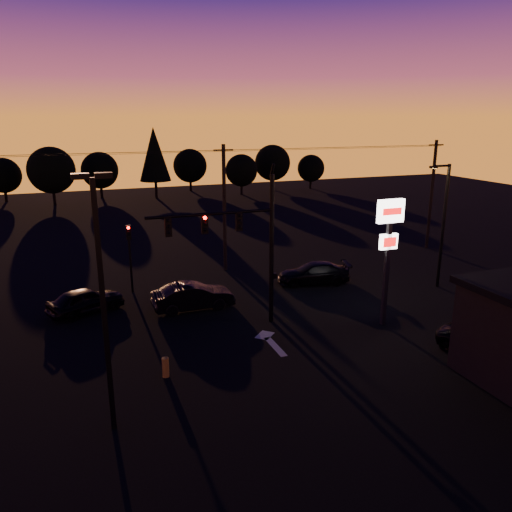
{
  "coord_description": "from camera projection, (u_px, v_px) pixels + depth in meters",
  "views": [
    {
      "loc": [
        -8.22,
        -19.46,
        10.84
      ],
      "look_at": [
        1.0,
        5.0,
        3.5
      ],
      "focal_mm": 35.0,
      "sensor_mm": 36.0,
      "label": 1
    }
  ],
  "objects": [
    {
      "name": "ground",
      "position": [
        274.0,
        357.0,
        23.26
      ],
      "size": [
        120.0,
        120.0,
        0.0
      ],
      "primitive_type": "plane",
      "color": "black",
      "rests_on": "ground"
    },
    {
      "name": "lane_arrow",
      "position": [
        270.0,
        341.0,
        24.93
      ],
      "size": [
        1.2,
        3.1,
        0.01
      ],
      "color": "beige",
      "rests_on": "ground"
    },
    {
      "name": "traffic_signal_mast",
      "position": [
        243.0,
        236.0,
        25.48
      ],
      "size": [
        6.79,
        0.52,
        8.58
      ],
      "color": "black",
      "rests_on": "ground"
    },
    {
      "name": "secondary_signal",
      "position": [
        130.0,
        249.0,
        31.13
      ],
      "size": [
        0.3,
        0.31,
        4.35
      ],
      "color": "black",
      "rests_on": "ground"
    },
    {
      "name": "parking_lot_light",
      "position": [
        102.0,
        290.0,
        16.58
      ],
      "size": [
        1.25,
        0.3,
        9.14
      ],
      "color": "black",
      "rests_on": "ground"
    },
    {
      "name": "pylon_sign",
      "position": [
        389.0,
        236.0,
        25.65
      ],
      "size": [
        1.5,
        0.28,
        6.8
      ],
      "color": "black",
      "rests_on": "ground"
    },
    {
      "name": "streetlight",
      "position": [
        443.0,
        221.0,
        31.74
      ],
      "size": [
        1.55,
        0.35,
        8.0
      ],
      "color": "black",
      "rests_on": "ground"
    },
    {
      "name": "utility_pole_1",
      "position": [
        224.0,
        208.0,
        35.3
      ],
      "size": [
        1.4,
        0.26,
        9.0
      ],
      "color": "black",
      "rests_on": "ground"
    },
    {
      "name": "utility_pole_2",
      "position": [
        432.0,
        194.0,
        41.42
      ],
      "size": [
        1.4,
        0.26,
        9.0
      ],
      "color": "black",
      "rests_on": "ground"
    },
    {
      "name": "power_wires",
      "position": [
        223.0,
        151.0,
        34.23
      ],
      "size": [
        36.0,
        1.22,
        0.07
      ],
      "color": "black",
      "rests_on": "ground"
    },
    {
      "name": "bollard",
      "position": [
        166.0,
        367.0,
        21.41
      ],
      "size": [
        0.3,
        0.3,
        0.89
      ],
      "primitive_type": "cylinder",
      "color": "gold",
      "rests_on": "ground"
    },
    {
      "name": "tree_1",
      "position": [
        3.0,
        175.0,
        64.64
      ],
      "size": [
        4.54,
        4.54,
        5.71
      ],
      "color": "black",
      "rests_on": "ground"
    },
    {
      "name": "tree_2",
      "position": [
        51.0,
        170.0,
        61.92
      ],
      "size": [
        5.77,
        5.78,
        7.26
      ],
      "color": "black",
      "rests_on": "ground"
    },
    {
      "name": "tree_3",
      "position": [
        100.0,
        170.0,
        67.73
      ],
      "size": [
        4.95,
        4.95,
        6.22
      ],
      "color": "black",
      "rests_on": "ground"
    },
    {
      "name": "tree_4",
      "position": [
        154.0,
        154.0,
        66.81
      ],
      "size": [
        4.18,
        4.18,
        9.5
      ],
      "color": "black",
      "rests_on": "ground"
    },
    {
      "name": "tree_5",
      "position": [
        190.0,
        166.0,
        73.94
      ],
      "size": [
        4.95,
        4.95,
        6.22
      ],
      "color": "black",
      "rests_on": "ground"
    },
    {
      "name": "tree_6",
      "position": [
        241.0,
        170.0,
        70.66
      ],
      "size": [
        4.54,
        4.54,
        5.71
      ],
      "color": "black",
      "rests_on": "ground"
    },
    {
      "name": "tree_7",
      "position": [
        272.0,
        163.0,
        75.23
      ],
      "size": [
        5.36,
        5.36,
        6.74
      ],
      "color": "black",
      "rests_on": "ground"
    },
    {
      "name": "tree_8",
      "position": [
        311.0,
        168.0,
        76.62
      ],
      "size": [
        4.12,
        4.12,
        5.19
      ],
      "color": "black",
      "rests_on": "ground"
    },
    {
      "name": "car_left",
      "position": [
        86.0,
        300.0,
        28.39
      ],
      "size": [
        4.63,
        3.22,
        1.46
      ],
      "primitive_type": "imported",
      "rotation": [
        0.0,
        0.0,
        1.96
      ],
      "color": "black",
      "rests_on": "ground"
    },
    {
      "name": "car_mid",
      "position": [
        193.0,
        296.0,
        28.92
      ],
      "size": [
        4.7,
        1.68,
        1.54
      ],
      "primitive_type": "imported",
      "rotation": [
        0.0,
        0.0,
        1.58
      ],
      "color": "black",
      "rests_on": "ground"
    },
    {
      "name": "car_right",
      "position": [
        314.0,
        273.0,
        33.42
      ],
      "size": [
        5.16,
        3.04,
        1.4
      ],
      "primitive_type": "imported",
      "rotation": [
        0.0,
        0.0,
        -1.81
      ],
      "color": "black",
      "rests_on": "ground"
    },
    {
      "name": "suv_parked",
      "position": [
        487.0,
        343.0,
        23.29
      ],
      "size": [
        3.66,
        4.83,
        1.22
      ],
      "primitive_type": "imported",
      "rotation": [
        0.0,
        0.0,
        0.43
      ],
      "color": "black",
      "rests_on": "ground"
    }
  ]
}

